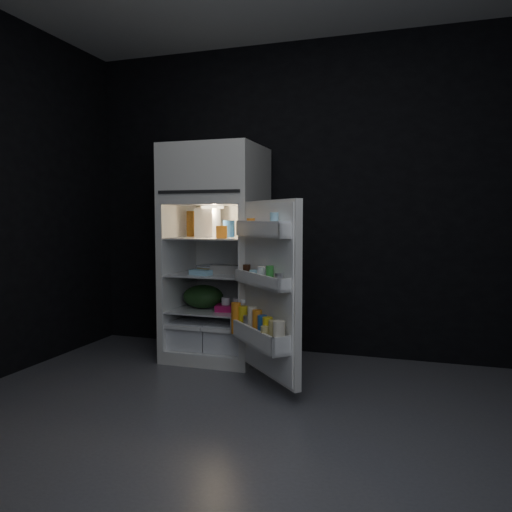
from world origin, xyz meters
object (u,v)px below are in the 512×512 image
(fridge_door, at_px, (267,292))
(yogurt_tray, at_px, (233,308))
(milk_jug, at_px, (207,223))
(refrigerator, at_px, (217,245))
(egg_carton, at_px, (229,270))

(fridge_door, xyz_separation_m, yogurt_tray, (-0.45, 0.53, -0.23))
(fridge_door, height_order, milk_jug, fridge_door)
(milk_jug, distance_m, yogurt_tray, 0.75)
(refrigerator, distance_m, fridge_door, 0.95)
(refrigerator, relative_size, fridge_door, 1.46)
(refrigerator, xyz_separation_m, yogurt_tray, (0.19, -0.13, -0.50))
(yogurt_tray, bearing_deg, egg_carton, 121.45)
(fridge_door, bearing_deg, egg_carton, 130.80)
(refrigerator, bearing_deg, yogurt_tray, -34.10)
(milk_jug, relative_size, egg_carton, 0.81)
(egg_carton, xyz_separation_m, yogurt_tray, (0.05, -0.06, -0.31))
(yogurt_tray, bearing_deg, refrigerator, 133.71)
(milk_jug, xyz_separation_m, yogurt_tray, (0.26, -0.09, -0.69))
(fridge_door, bearing_deg, milk_jug, 138.89)
(milk_jug, bearing_deg, egg_carton, -8.05)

